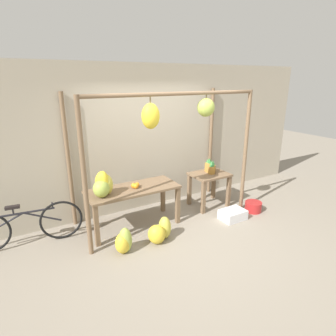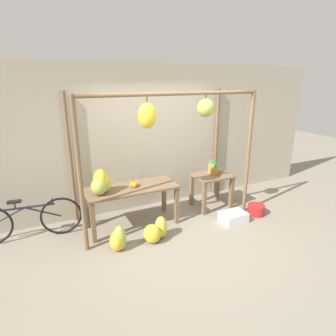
{
  "view_description": "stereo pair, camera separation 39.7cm",
  "coord_description": "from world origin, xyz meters",
  "px_view_note": "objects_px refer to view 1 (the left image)",
  "views": [
    {
      "loc": [
        -2.36,
        -3.34,
        2.53
      ],
      "look_at": [
        0.06,
        0.82,
        0.98
      ],
      "focal_mm": 30.0,
      "sensor_mm": 36.0,
      "label": 1
    },
    {
      "loc": [
        -2.01,
        -3.53,
        2.53
      ],
      "look_at": [
        0.06,
        0.82,
        0.98
      ],
      "focal_mm": 30.0,
      "sensor_mm": 36.0,
      "label": 2
    }
  ],
  "objects_px": {
    "banana_pile_on_table": "(103,185)",
    "banana_pile_ground_left": "(124,242)",
    "blue_bucket": "(253,207)",
    "fruit_crate_white": "(233,215)",
    "parked_bicycle": "(25,226)",
    "pineapple_cluster": "(210,167)",
    "orange_pile": "(135,186)",
    "banana_pile_ground_right": "(160,231)"
  },
  "relations": [
    {
      "from": "orange_pile",
      "to": "banana_pile_ground_left",
      "type": "bearing_deg",
      "value": -127.55
    },
    {
      "from": "orange_pile",
      "to": "banana_pile_ground_left",
      "type": "relative_size",
      "value": 0.39
    },
    {
      "from": "banana_pile_ground_left",
      "to": "parked_bicycle",
      "type": "relative_size",
      "value": 0.24
    },
    {
      "from": "banana_pile_ground_left",
      "to": "blue_bucket",
      "type": "xyz_separation_m",
      "value": [
        2.74,
        0.02,
        -0.08
      ]
    },
    {
      "from": "blue_bucket",
      "to": "parked_bicycle",
      "type": "bearing_deg",
      "value": 166.92
    },
    {
      "from": "banana_pile_on_table",
      "to": "pineapple_cluster",
      "type": "bearing_deg",
      "value": 3.43
    },
    {
      "from": "fruit_crate_white",
      "to": "blue_bucket",
      "type": "relative_size",
      "value": 1.42
    },
    {
      "from": "banana_pile_on_table",
      "to": "parked_bicycle",
      "type": "height_order",
      "value": "banana_pile_on_table"
    },
    {
      "from": "orange_pile",
      "to": "fruit_crate_white",
      "type": "distance_m",
      "value": 1.92
    },
    {
      "from": "orange_pile",
      "to": "blue_bucket",
      "type": "bearing_deg",
      "value": -15.63
    },
    {
      "from": "banana_pile_on_table",
      "to": "blue_bucket",
      "type": "height_order",
      "value": "banana_pile_on_table"
    },
    {
      "from": "pineapple_cluster",
      "to": "blue_bucket",
      "type": "xyz_separation_m",
      "value": [
        0.54,
        -0.72,
        -0.71
      ]
    },
    {
      "from": "pineapple_cluster",
      "to": "parked_bicycle",
      "type": "height_order",
      "value": "pineapple_cluster"
    },
    {
      "from": "pineapple_cluster",
      "to": "banana_pile_ground_left",
      "type": "xyz_separation_m",
      "value": [
        -2.19,
        -0.74,
        -0.63
      ]
    },
    {
      "from": "banana_pile_ground_left",
      "to": "banana_pile_ground_right",
      "type": "height_order",
      "value": "banana_pile_ground_left"
    },
    {
      "from": "orange_pile",
      "to": "pineapple_cluster",
      "type": "xyz_separation_m",
      "value": [
        1.7,
        0.1,
        0.04
      ]
    },
    {
      "from": "blue_bucket",
      "to": "parked_bicycle",
      "type": "xyz_separation_m",
      "value": [
        -3.98,
        0.93,
        0.25
      ]
    },
    {
      "from": "pineapple_cluster",
      "to": "blue_bucket",
      "type": "height_order",
      "value": "pineapple_cluster"
    },
    {
      "from": "banana_pile_on_table",
      "to": "banana_pile_ground_right",
      "type": "height_order",
      "value": "banana_pile_on_table"
    },
    {
      "from": "banana_pile_on_table",
      "to": "blue_bucket",
      "type": "distance_m",
      "value": 2.98
    },
    {
      "from": "banana_pile_on_table",
      "to": "banana_pile_ground_left",
      "type": "xyz_separation_m",
      "value": [
        0.07,
        -0.6,
        -0.72
      ]
    },
    {
      "from": "orange_pile",
      "to": "fruit_crate_white",
      "type": "relative_size",
      "value": 0.35
    },
    {
      "from": "pineapple_cluster",
      "to": "banana_pile_ground_right",
      "type": "relative_size",
      "value": 0.61
    },
    {
      "from": "orange_pile",
      "to": "parked_bicycle",
      "type": "distance_m",
      "value": 1.82
    },
    {
      "from": "banana_pile_ground_left",
      "to": "blue_bucket",
      "type": "distance_m",
      "value": 2.74
    },
    {
      "from": "blue_bucket",
      "to": "banana_pile_ground_left",
      "type": "bearing_deg",
      "value": -179.66
    },
    {
      "from": "banana_pile_ground_right",
      "to": "parked_bicycle",
      "type": "bearing_deg",
      "value": 153.39
    },
    {
      "from": "banana_pile_ground_right",
      "to": "fruit_crate_white",
      "type": "distance_m",
      "value": 1.53
    },
    {
      "from": "fruit_crate_white",
      "to": "parked_bicycle",
      "type": "bearing_deg",
      "value": 164.1
    },
    {
      "from": "banana_pile_on_table",
      "to": "banana_pile_ground_right",
      "type": "relative_size",
      "value": 0.87
    },
    {
      "from": "pineapple_cluster",
      "to": "banana_pile_ground_left",
      "type": "height_order",
      "value": "pineapple_cluster"
    },
    {
      "from": "banana_pile_on_table",
      "to": "fruit_crate_white",
      "type": "height_order",
      "value": "banana_pile_on_table"
    },
    {
      "from": "fruit_crate_white",
      "to": "blue_bucket",
      "type": "bearing_deg",
      "value": 4.32
    },
    {
      "from": "pineapple_cluster",
      "to": "fruit_crate_white",
      "type": "xyz_separation_m",
      "value": [
        -0.04,
        -0.77,
        -0.72
      ]
    },
    {
      "from": "fruit_crate_white",
      "to": "banana_pile_ground_left",
      "type": "bearing_deg",
      "value": 179.27
    },
    {
      "from": "fruit_crate_white",
      "to": "pineapple_cluster",
      "type": "bearing_deg",
      "value": 87.35
    },
    {
      "from": "banana_pile_ground_left",
      "to": "parked_bicycle",
      "type": "bearing_deg",
      "value": 142.91
    },
    {
      "from": "blue_bucket",
      "to": "orange_pile",
      "type": "bearing_deg",
      "value": 164.37
    },
    {
      "from": "fruit_crate_white",
      "to": "blue_bucket",
      "type": "xyz_separation_m",
      "value": [
        0.58,
        0.04,
        0.01
      ]
    },
    {
      "from": "banana_pile_ground_right",
      "to": "orange_pile",
      "type": "bearing_deg",
      "value": 101.55
    },
    {
      "from": "banana_pile_ground_left",
      "to": "blue_bucket",
      "type": "bearing_deg",
      "value": 0.34
    },
    {
      "from": "banana_pile_on_table",
      "to": "blue_bucket",
      "type": "relative_size",
      "value": 1.33
    }
  ]
}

